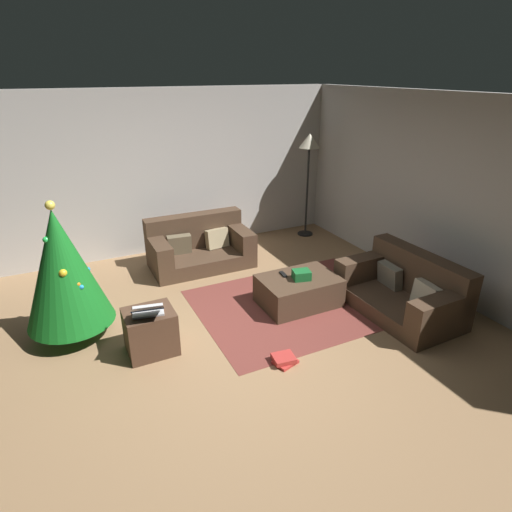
% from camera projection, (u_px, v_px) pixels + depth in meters
% --- Properties ---
extents(ground_plane, '(6.40, 6.40, 0.00)m').
position_uv_depth(ground_plane, '(234.00, 345.00, 4.82)').
color(ground_plane, '#93704C').
extents(rear_partition, '(6.40, 0.12, 2.60)m').
position_uv_depth(rear_partition, '(155.00, 174.00, 6.88)').
color(rear_partition, '#BCB7B2').
rests_on(rear_partition, ground_plane).
extents(corner_partition, '(0.12, 6.40, 2.60)m').
position_uv_depth(corner_partition, '(454.00, 199.00, 5.56)').
color(corner_partition, '#B5B0AB').
rests_on(corner_partition, ground_plane).
extents(couch_left, '(1.55, 0.86, 0.76)m').
position_uv_depth(couch_left, '(199.00, 247.00, 6.70)').
color(couch_left, '#473323').
rests_on(couch_left, ground_plane).
extents(couch_right, '(0.93, 1.54, 0.74)m').
position_uv_depth(couch_right, '(405.00, 290.00, 5.41)').
color(couch_right, '#473323').
rests_on(couch_right, ground_plane).
extents(ottoman, '(1.00, 0.69, 0.38)m').
position_uv_depth(ottoman, '(299.00, 291.00, 5.59)').
color(ottoman, '#473323').
rests_on(ottoman, ground_plane).
extents(gift_box, '(0.25, 0.23, 0.12)m').
position_uv_depth(gift_box, '(301.00, 275.00, 5.45)').
color(gift_box, '#19662D').
rests_on(gift_box, ottoman).
extents(tv_remote, '(0.07, 0.16, 0.02)m').
position_uv_depth(tv_remote, '(283.00, 274.00, 5.58)').
color(tv_remote, black).
rests_on(tv_remote, ottoman).
extents(christmas_tree, '(0.95, 0.95, 1.62)m').
position_uv_depth(christmas_tree, '(62.00, 268.00, 4.66)').
color(christmas_tree, brown).
rests_on(christmas_tree, ground_plane).
extents(side_table, '(0.52, 0.44, 0.49)m').
position_uv_depth(side_table, '(151.00, 332.00, 4.61)').
color(side_table, '#4C3323').
rests_on(side_table, ground_plane).
extents(laptop, '(0.39, 0.46, 0.19)m').
position_uv_depth(laptop, '(148.00, 310.00, 4.44)').
color(laptop, silver).
rests_on(laptop, side_table).
extents(book_stack, '(0.28, 0.25, 0.08)m').
position_uv_depth(book_stack, '(284.00, 360.00, 4.50)').
color(book_stack, '#B7332D').
rests_on(book_stack, ground_plane).
extents(corner_lamp, '(0.36, 0.36, 1.84)m').
position_uv_depth(corner_lamp, '(309.00, 149.00, 7.41)').
color(corner_lamp, black).
rests_on(corner_lamp, ground_plane).
extents(area_rug, '(2.60, 2.00, 0.01)m').
position_uv_depth(area_rug, '(298.00, 303.00, 5.66)').
color(area_rug, brown).
rests_on(area_rug, ground_plane).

